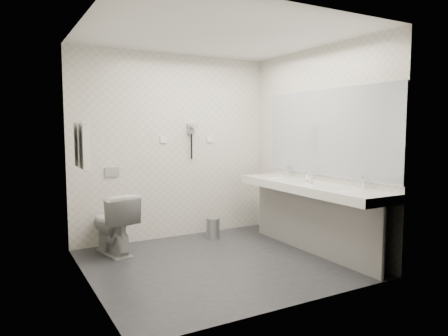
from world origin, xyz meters
TOP-DOWN VIEW (x-y plane):
  - floor at (0.00, 0.00)m, footprint 2.80×2.80m
  - ceiling at (0.00, 0.00)m, footprint 2.80×2.80m
  - wall_back at (0.00, 1.30)m, footprint 2.80×0.00m
  - wall_front at (0.00, -1.30)m, footprint 2.80×0.00m
  - wall_left at (-1.40, 0.00)m, footprint 0.00×2.60m
  - wall_right at (1.40, 0.00)m, footprint 0.00×2.60m
  - vanity_counter at (1.12, -0.20)m, footprint 0.55×2.20m
  - vanity_panel at (1.15, -0.20)m, footprint 0.03×2.15m
  - vanity_post_near at (1.18, -1.24)m, footprint 0.06×0.06m
  - vanity_post_far at (1.18, 0.84)m, footprint 0.06×0.06m
  - mirror at (1.39, -0.20)m, footprint 0.02×2.20m
  - basin_near at (1.12, -0.85)m, footprint 0.40×0.31m
  - basin_far at (1.12, 0.45)m, footprint 0.40×0.31m
  - faucet_near at (1.32, -0.85)m, footprint 0.04×0.04m
  - faucet_far at (1.32, 0.45)m, footprint 0.04×0.04m
  - soap_bottle_a at (1.22, -0.05)m, footprint 0.06×0.06m
  - soap_bottle_b at (1.22, -0.06)m, footprint 0.08×0.08m
  - soap_bottle_c at (1.11, -0.24)m, footprint 0.06×0.06m
  - glass_left at (1.26, 0.01)m, footprint 0.08×0.08m
  - toilet at (-0.94, 0.92)m, footprint 0.53×0.79m
  - flush_plate at (-0.85, 1.29)m, footprint 0.18×0.02m
  - pedal_bin at (0.42, 0.95)m, footprint 0.25×0.25m
  - bin_lid at (0.42, 0.95)m, footprint 0.19×0.19m
  - towel_rail at (-1.35, 0.55)m, footprint 0.02×0.62m
  - towel_near at (-1.34, 0.41)m, footprint 0.07×0.24m
  - towel_far at (-1.34, 0.69)m, footprint 0.07×0.24m
  - dryer_cradle at (0.25, 1.27)m, footprint 0.10×0.04m
  - dryer_barrel at (0.25, 1.20)m, footprint 0.08×0.14m
  - dryer_cord at (0.25, 1.26)m, footprint 0.02×0.02m
  - switch_plate_a at (-0.15, 1.29)m, footprint 0.09×0.02m
  - switch_plate_b at (0.55, 1.29)m, footprint 0.09×0.02m

SIDE VIEW (x-z plane):
  - floor at x=0.00m, z-range 0.00..0.00m
  - pedal_bin at x=0.42m, z-range 0.00..0.27m
  - bin_lid at x=0.42m, z-range 0.27..0.28m
  - toilet at x=-0.94m, z-range 0.00..0.74m
  - vanity_panel at x=1.15m, z-range 0.00..0.75m
  - vanity_post_near at x=1.18m, z-range 0.00..0.75m
  - vanity_post_far at x=1.18m, z-range 0.00..0.75m
  - vanity_counter at x=1.12m, z-range 0.75..0.85m
  - basin_near at x=1.12m, z-range 0.81..0.86m
  - basin_far at x=1.12m, z-range 0.81..0.86m
  - soap_bottle_b at x=1.22m, z-range 0.85..0.94m
  - soap_bottle_c at x=1.11m, z-range 0.85..0.97m
  - glass_left at x=1.26m, z-range 0.85..0.97m
  - soap_bottle_a at x=1.22m, z-range 0.85..0.97m
  - faucet_near at x=1.32m, z-range 0.85..1.00m
  - faucet_far at x=1.32m, z-range 0.85..1.00m
  - flush_plate at x=-0.85m, z-range 0.89..1.01m
  - wall_back at x=0.00m, z-range -0.15..2.65m
  - wall_front at x=0.00m, z-range -0.15..2.65m
  - wall_left at x=-1.40m, z-range -0.05..2.55m
  - wall_right at x=1.40m, z-range -0.05..2.55m
  - dryer_cord at x=0.25m, z-range 1.07..1.43m
  - towel_near at x=-1.34m, z-range 1.09..1.57m
  - towel_far at x=-1.34m, z-range 1.09..1.57m
  - switch_plate_a at x=-0.15m, z-range 1.31..1.40m
  - switch_plate_b at x=0.55m, z-range 1.31..1.40m
  - mirror at x=1.39m, z-range 0.92..1.98m
  - dryer_cradle at x=0.25m, z-range 1.43..1.57m
  - dryer_barrel at x=0.25m, z-range 1.49..1.57m
  - towel_rail at x=-1.35m, z-range 1.54..1.56m
  - ceiling at x=0.00m, z-range 2.50..2.50m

